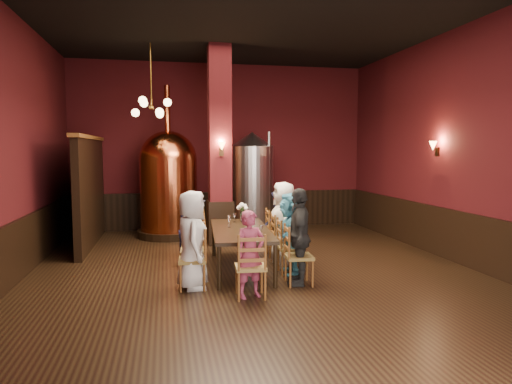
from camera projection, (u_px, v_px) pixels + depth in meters
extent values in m
plane|color=black|center=(257.00, 275.00, 7.90)|extent=(10.00, 10.00, 0.00)
plane|color=black|center=(257.00, 7.00, 7.49)|extent=(10.00, 10.00, 0.00)
cube|color=#410E12|center=(221.00, 147.00, 12.58)|extent=(8.00, 0.02, 4.50)
cube|color=#410E12|center=(417.00, 136.00, 2.81)|extent=(8.00, 0.02, 4.50)
cube|color=#410E12|center=(467.00, 145.00, 8.47)|extent=(0.02, 10.00, 4.50)
cube|color=black|center=(462.00, 238.00, 8.63)|extent=(0.08, 9.90, 1.00)
cube|color=black|center=(222.00, 210.00, 12.70)|extent=(7.90, 0.08, 1.00)
cube|color=black|center=(7.00, 257.00, 7.09)|extent=(0.08, 9.90, 1.00)
cube|color=#410E12|center=(220.00, 146.00, 10.37)|extent=(0.58, 0.58, 4.50)
cube|color=black|center=(90.00, 193.00, 10.29)|extent=(0.22, 3.50, 2.40)
cube|color=black|center=(241.00, 231.00, 8.18)|extent=(1.16, 2.46, 0.06)
cylinder|color=black|center=(219.00, 268.00, 7.04)|extent=(0.07, 0.07, 0.69)
cylinder|color=black|center=(275.00, 266.00, 7.15)|extent=(0.07, 0.07, 0.69)
cylinder|color=black|center=(214.00, 239.00, 9.29)|extent=(0.07, 0.07, 0.69)
cylinder|color=black|center=(257.00, 238.00, 9.40)|extent=(0.07, 0.07, 0.69)
imported|color=silver|center=(192.00, 240.00, 7.08)|extent=(0.49, 0.75, 1.54)
imported|color=maroon|center=(193.00, 238.00, 7.76)|extent=(0.42, 0.54, 1.33)
imported|color=navy|center=(193.00, 230.00, 8.40)|extent=(0.60, 0.76, 1.40)
imported|color=#1D202C|center=(193.00, 226.00, 9.07)|extent=(0.54, 0.88, 1.32)
imported|color=black|center=(299.00, 237.00, 7.30)|extent=(0.61, 0.98, 1.56)
imported|color=teal|center=(291.00, 233.00, 7.97)|extent=(0.61, 1.38, 1.43)
imported|color=silver|center=(284.00, 223.00, 8.61)|extent=(0.57, 0.81, 1.56)
imported|color=#1C1B37|center=(277.00, 223.00, 9.28)|extent=(0.43, 0.70, 1.35)
imported|color=#8B2E4A|center=(250.00, 254.00, 6.66)|extent=(0.54, 0.44, 1.29)
cylinder|color=black|center=(170.00, 233.00, 11.45)|extent=(1.58, 1.58, 0.18)
cylinder|color=#CA5A2E|center=(169.00, 195.00, 11.36)|extent=(1.76, 1.76, 1.76)
sphere|color=#CA5A2E|center=(168.00, 159.00, 11.28)|extent=(1.40, 1.40, 1.40)
cylinder|color=#CA5A2E|center=(167.00, 109.00, 11.16)|extent=(0.14, 0.14, 1.14)
cylinder|color=#B2B2B7|center=(252.00, 190.00, 11.73)|extent=(1.27, 1.27, 2.25)
cone|color=#B2B2B7|center=(252.00, 139.00, 11.61)|extent=(1.08, 1.08, 0.36)
cylinder|color=#B2B2B7|center=(269.00, 182.00, 11.42)|extent=(0.07, 0.07, 2.52)
cylinder|color=white|center=(243.00, 217.00, 8.99)|extent=(0.11, 0.11, 0.20)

